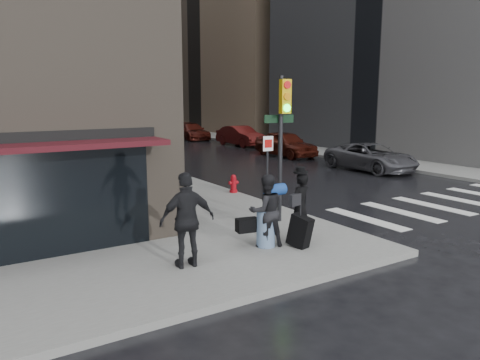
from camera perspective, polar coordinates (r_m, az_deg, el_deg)
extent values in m
plane|color=black|center=(11.63, 6.83, -8.20)|extent=(140.00, 140.00, 0.00)
cube|color=slate|center=(36.39, -21.07, 3.91)|extent=(4.00, 50.00, 0.15)
cube|color=slate|center=(41.17, -2.28, 5.25)|extent=(3.00, 50.00, 0.15)
cube|color=silver|center=(14.64, 15.06, -4.58)|extent=(0.50, 3.00, 0.01)
cube|color=silver|center=(15.83, 19.01, -3.68)|extent=(0.50, 3.00, 0.01)
cube|color=silver|center=(17.09, 22.39, -2.90)|extent=(0.50, 3.00, 0.01)
cube|color=silver|center=(18.39, 25.29, -2.22)|extent=(0.50, 3.00, 0.01)
cube|color=slate|center=(74.79, -6.11, 16.99)|extent=(22.00, 20.00, 25.00)
cube|color=slate|center=(88.36, -24.68, 17.39)|extent=(40.00, 12.00, 32.00)
imported|color=black|center=(11.58, 7.31, -3.23)|extent=(0.69, 0.53, 1.67)
cylinder|color=black|center=(11.41, 7.41, 0.94)|extent=(0.36, 0.36, 0.04)
cylinder|color=black|center=(11.40, 7.41, 1.24)|extent=(0.22, 0.22, 0.13)
cube|color=black|center=(11.28, 6.72, -2.42)|extent=(0.37, 0.19, 0.29)
cube|color=black|center=(11.08, 7.34, -6.22)|extent=(0.43, 0.69, 0.84)
cylinder|color=black|center=(10.97, 7.39, -4.00)|extent=(0.03, 0.03, 0.39)
imported|color=black|center=(10.96, 3.18, -3.78)|extent=(0.94, 0.79, 1.72)
cube|color=black|center=(11.04, 0.88, -5.51)|extent=(0.56, 0.36, 0.32)
cylinder|color=navy|center=(11.08, 4.30, -1.20)|extent=(0.52, 0.28, 0.28)
imported|color=black|center=(9.69, -6.45, -4.88)|extent=(1.22, 0.62, 1.99)
cylinder|color=black|center=(13.04, 4.93, 3.65)|extent=(0.12, 0.12, 4.05)
cube|color=gold|center=(12.76, 5.53, 10.10)|extent=(0.31, 0.22, 0.91)
cylinder|color=red|center=(12.67, 5.79, 11.47)|extent=(0.21, 0.08, 0.20)
cylinder|color=orange|center=(12.67, 5.77, 10.10)|extent=(0.21, 0.08, 0.20)
cylinder|color=#19E533|center=(12.68, 5.74, 8.73)|extent=(0.21, 0.08, 0.20)
cylinder|color=black|center=(12.96, 3.32, 0.02)|extent=(0.06, 0.06, 2.43)
cube|color=white|center=(12.80, 3.44, 4.46)|extent=(0.30, 0.06, 0.40)
cube|color=black|center=(13.03, 4.78, 7.45)|extent=(0.91, 0.15, 0.22)
cylinder|color=maroon|center=(17.22, -0.81, -1.36)|extent=(0.29, 0.29, 0.09)
cylinder|color=maroon|center=(17.18, -0.81, -0.62)|extent=(0.22, 0.22, 0.55)
sphere|color=maroon|center=(17.13, -0.81, 0.34)|extent=(0.20, 0.20, 0.20)
cylinder|color=maroon|center=(17.16, -0.81, -0.32)|extent=(0.37, 0.15, 0.13)
imported|color=#49494E|center=(24.01, 15.66, 2.72)|extent=(2.27, 4.87, 1.35)
imported|color=#45150D|center=(28.64, 5.58, 4.41)|extent=(1.92, 4.56, 1.54)
imported|color=#450F0D|center=(34.52, 0.07, 5.39)|extent=(1.79, 4.53, 1.47)
imported|color=#43130D|center=(39.88, -5.92, 5.92)|extent=(2.24, 4.83, 1.37)
imported|color=#414246|center=(46.03, -9.03, 6.43)|extent=(1.95, 4.17, 1.38)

